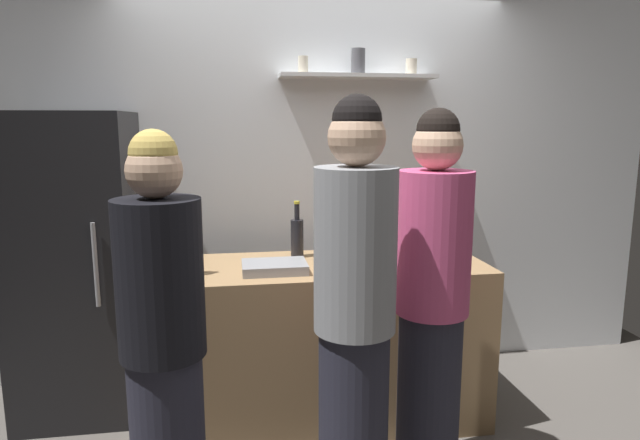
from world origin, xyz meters
name	(u,v)px	position (x,y,z in m)	size (l,w,h in m)	color
back_wall_assembly	(315,182)	(0.00, 1.25, 1.30)	(4.80, 0.32, 2.60)	white
refrigerator	(77,266)	(-1.46, 0.85, 0.88)	(0.68, 0.68, 1.76)	black
counter	(320,342)	(-0.08, 0.51, 0.46)	(1.85, 0.68, 0.92)	#9E7A51
baking_pan	(274,267)	(-0.35, 0.39, 0.95)	(0.34, 0.24, 0.05)	gray
utensil_holder	(422,240)	(0.60, 0.78, 0.98)	(0.09, 0.09, 0.22)	#B2B2B7
wine_bottle_green_glass	(391,245)	(0.31, 0.46, 1.03)	(0.07, 0.07, 0.29)	#19471E
wine_bottle_dark_glass	(297,236)	(-0.19, 0.70, 1.05)	(0.07, 0.07, 0.33)	black
wine_bottle_pale_glass	(402,235)	(0.44, 0.67, 1.04)	(0.07, 0.07, 0.32)	#B2BFB2
wine_bottle_amber_glass	(189,253)	(-0.79, 0.40, 1.04)	(0.08, 0.08, 0.30)	#472814
water_bottle_plastic	(344,249)	(0.03, 0.39, 1.03)	(0.09, 0.09, 0.24)	silver
person_grey_hoodie	(355,316)	(-0.07, -0.31, 0.91)	(0.34, 0.34, 1.81)	#262633
person_blonde	(163,344)	(-0.84, -0.29, 0.83)	(0.34, 0.34, 1.68)	#262633
person_pink_top	(432,301)	(0.35, -0.09, 0.88)	(0.34, 0.34, 1.77)	#262633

